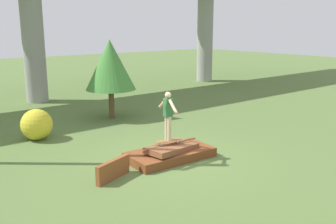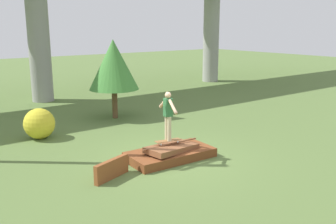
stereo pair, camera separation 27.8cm
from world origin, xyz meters
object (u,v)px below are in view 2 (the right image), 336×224
(skateboard, at_px, (168,141))
(bush_yellow_flowering, at_px, (39,124))
(skater, at_px, (168,113))
(tree_behind_left, at_px, (114,65))

(skateboard, relative_size, bush_yellow_flowering, 0.76)
(skateboard, bearing_deg, bush_yellow_flowering, 118.64)
(skater, xyz_separation_m, bush_yellow_flowering, (-2.38, 4.35, -0.85))
(skateboard, xyz_separation_m, bush_yellow_flowering, (-2.38, 4.35, -0.01))
(tree_behind_left, bearing_deg, skateboard, -102.81)
(skater, distance_m, tree_behind_left, 5.64)
(skater, xyz_separation_m, tree_behind_left, (1.24, 5.43, 0.90))
(skateboard, bearing_deg, tree_behind_left, 77.19)
(skater, bearing_deg, bush_yellow_flowering, 118.64)
(skater, bearing_deg, tree_behind_left, 77.19)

